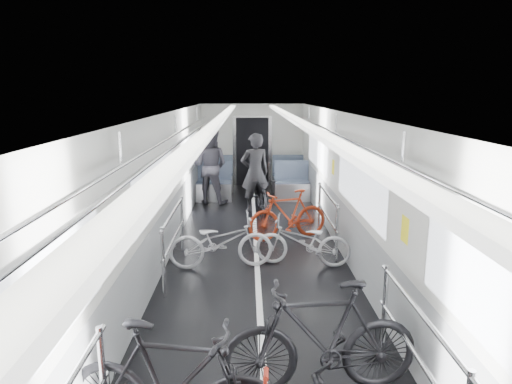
# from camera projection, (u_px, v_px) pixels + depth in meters

# --- Properties ---
(car_shell) EXTENTS (3.02, 14.01, 2.41)m
(car_shell) POSITION_uv_depth(u_px,v_px,m) (256.00, 181.00, 8.40)
(car_shell) COLOR black
(car_shell) RESTS_ON ground
(bike_left_far) EXTENTS (1.69, 0.75, 0.86)m
(bike_left_far) POSITION_uv_depth(u_px,v_px,m) (221.00, 242.00, 7.18)
(bike_left_far) COLOR #B7B6BC
(bike_left_far) RESTS_ON floor
(bike_right_near) EXTENTS (1.87, 0.68, 1.10)m
(bike_right_near) POSITION_uv_depth(u_px,v_px,m) (321.00, 338.00, 4.14)
(bike_right_near) COLOR black
(bike_right_near) RESTS_ON floor
(bike_right_mid) EXTENTS (1.58, 0.78, 0.79)m
(bike_right_mid) POSITION_uv_depth(u_px,v_px,m) (303.00, 242.00, 7.28)
(bike_right_mid) COLOR #A6A7AB
(bike_right_mid) RESTS_ON floor
(bike_right_far) EXTENTS (1.64, 0.94, 0.95)m
(bike_right_far) POSITION_uv_depth(u_px,v_px,m) (288.00, 215.00, 8.57)
(bike_right_far) COLOR #A32D14
(bike_right_far) RESTS_ON floor
(bike_aisle) EXTENTS (0.69, 1.62, 0.83)m
(bike_aisle) POSITION_uv_depth(u_px,v_px,m) (262.00, 195.00, 10.53)
(bike_aisle) COLOR black
(bike_aisle) RESTS_ON floor
(person_standing) EXTENTS (0.75, 0.58, 1.83)m
(person_standing) POSITION_uv_depth(u_px,v_px,m) (255.00, 173.00, 10.52)
(person_standing) COLOR black
(person_standing) RESTS_ON floor
(person_seated) EXTENTS (1.07, 0.94, 1.88)m
(person_seated) POSITION_uv_depth(u_px,v_px,m) (210.00, 166.00, 11.31)
(person_seated) COLOR #2F2D35
(person_seated) RESTS_ON floor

